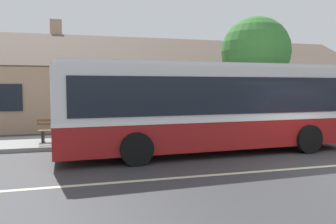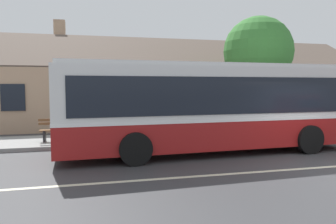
{
  "view_description": "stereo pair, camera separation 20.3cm",
  "coord_description": "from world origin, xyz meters",
  "px_view_note": "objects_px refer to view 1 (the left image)",
  "views": [
    {
      "loc": [
        -7.08,
        -7.9,
        2.37
      ],
      "look_at": [
        -4.14,
        2.92,
        1.46
      ],
      "focal_mm": 35.0,
      "sensor_mm": 36.0,
      "label": 1
    },
    {
      "loc": [
        -6.89,
        -7.95,
        2.37
      ],
      "look_at": [
        -4.14,
        2.92,
        1.46
      ],
      "focal_mm": 35.0,
      "sensor_mm": 36.0,
      "label": 2
    }
  ],
  "objects_px": {
    "transit_bus": "(209,105)",
    "street_tree_primary": "(256,52)",
    "bench_down_street": "(160,127)",
    "bench_by_building": "(62,131)",
    "bus_stop_sign": "(328,101)"
  },
  "relations": [
    {
      "from": "transit_bus",
      "to": "bench_by_building",
      "type": "xyz_separation_m",
      "value": [
        -5.15,
        2.74,
        -1.1
      ]
    },
    {
      "from": "transit_bus",
      "to": "bench_by_building",
      "type": "height_order",
      "value": "transit_bus"
    },
    {
      "from": "transit_bus",
      "to": "street_tree_primary",
      "type": "xyz_separation_m",
      "value": [
        4.27,
        4.28,
        2.4
      ]
    },
    {
      "from": "transit_bus",
      "to": "bench_by_building",
      "type": "bearing_deg",
      "value": 151.99
    },
    {
      "from": "bench_by_building",
      "to": "street_tree_primary",
      "type": "bearing_deg",
      "value": 9.27
    },
    {
      "from": "bench_by_building",
      "to": "bench_down_street",
      "type": "height_order",
      "value": "same"
    },
    {
      "from": "transit_bus",
      "to": "bench_down_street",
      "type": "xyz_separation_m",
      "value": [
        -1.07,
        2.97,
        -1.1
      ]
    },
    {
      "from": "bench_by_building",
      "to": "bus_stop_sign",
      "type": "distance_m",
      "value": 12.09
    },
    {
      "from": "street_tree_primary",
      "to": "transit_bus",
      "type": "bearing_deg",
      "value": -134.93
    },
    {
      "from": "transit_bus",
      "to": "bench_by_building",
      "type": "relative_size",
      "value": 5.93
    },
    {
      "from": "bench_by_building",
      "to": "bench_down_street",
      "type": "xyz_separation_m",
      "value": [
        4.08,
        0.23,
        0.0
      ]
    },
    {
      "from": "bench_down_street",
      "to": "transit_bus",
      "type": "bearing_deg",
      "value": -70.15
    },
    {
      "from": "street_tree_primary",
      "to": "bus_stop_sign",
      "type": "bearing_deg",
      "value": -39.9
    },
    {
      "from": "bench_down_street",
      "to": "street_tree_primary",
      "type": "bearing_deg",
      "value": 13.74
    },
    {
      "from": "street_tree_primary",
      "to": "bus_stop_sign",
      "type": "relative_size",
      "value": 2.44
    }
  ]
}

